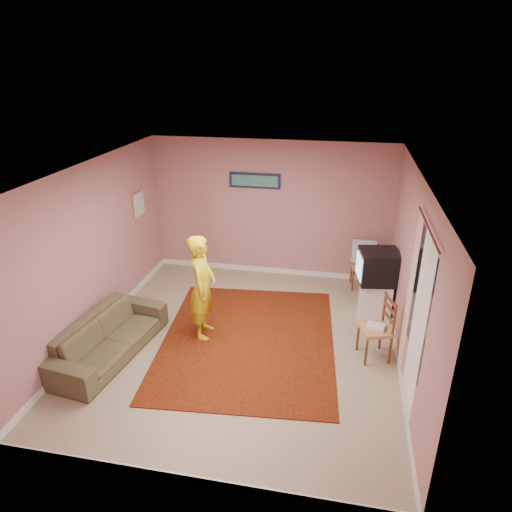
% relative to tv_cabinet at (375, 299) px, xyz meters
% --- Properties ---
extents(ground, '(5.00, 5.00, 0.00)m').
position_rel_tv_cabinet_xyz_m(ground, '(-1.95, -1.19, -0.32)').
color(ground, tan).
rests_on(ground, ground).
extents(wall_back, '(4.50, 0.02, 2.60)m').
position_rel_tv_cabinet_xyz_m(wall_back, '(-1.95, 1.31, 0.98)').
color(wall_back, '#A36E6B').
rests_on(wall_back, ground).
extents(wall_front, '(4.50, 0.02, 2.60)m').
position_rel_tv_cabinet_xyz_m(wall_front, '(-1.95, -3.69, 0.98)').
color(wall_front, '#A36E6B').
rests_on(wall_front, ground).
extents(wall_left, '(0.02, 5.00, 2.60)m').
position_rel_tv_cabinet_xyz_m(wall_left, '(-4.20, -1.19, 0.98)').
color(wall_left, '#A36E6B').
rests_on(wall_left, ground).
extents(wall_right, '(0.02, 5.00, 2.60)m').
position_rel_tv_cabinet_xyz_m(wall_right, '(0.30, -1.19, 0.98)').
color(wall_right, '#A36E6B').
rests_on(wall_right, ground).
extents(ceiling, '(4.50, 5.00, 0.02)m').
position_rel_tv_cabinet_xyz_m(ceiling, '(-1.95, -1.19, 2.28)').
color(ceiling, silver).
rests_on(ceiling, wall_back).
extents(baseboard_back, '(4.50, 0.02, 0.10)m').
position_rel_tv_cabinet_xyz_m(baseboard_back, '(-1.95, 1.30, -0.27)').
color(baseboard_back, silver).
rests_on(baseboard_back, ground).
extents(baseboard_front, '(4.50, 0.02, 0.10)m').
position_rel_tv_cabinet_xyz_m(baseboard_front, '(-1.95, -3.68, -0.27)').
color(baseboard_front, silver).
rests_on(baseboard_front, ground).
extents(baseboard_left, '(0.02, 5.00, 0.10)m').
position_rel_tv_cabinet_xyz_m(baseboard_left, '(-4.19, -1.19, -0.27)').
color(baseboard_left, silver).
rests_on(baseboard_left, ground).
extents(baseboard_right, '(0.02, 5.00, 0.10)m').
position_rel_tv_cabinet_xyz_m(baseboard_right, '(0.29, -1.19, -0.27)').
color(baseboard_right, silver).
rests_on(baseboard_right, ground).
extents(window, '(0.01, 1.10, 1.50)m').
position_rel_tv_cabinet_xyz_m(window, '(0.29, -2.09, 1.13)').
color(window, black).
rests_on(window, wall_right).
extents(curtain_sheer, '(0.01, 0.75, 2.10)m').
position_rel_tv_cabinet_xyz_m(curtain_sheer, '(0.28, -2.24, 0.93)').
color(curtain_sheer, white).
rests_on(curtain_sheer, wall_right).
extents(curtain_floral, '(0.01, 0.35, 2.10)m').
position_rel_tv_cabinet_xyz_m(curtain_floral, '(0.26, -1.54, 0.93)').
color(curtain_floral, silver).
rests_on(curtain_floral, wall_right).
extents(curtain_rod, '(0.02, 1.40, 0.02)m').
position_rel_tv_cabinet_xyz_m(curtain_rod, '(0.25, -2.09, 2.00)').
color(curtain_rod, brown).
rests_on(curtain_rod, wall_right).
extents(picture_back, '(0.95, 0.04, 0.28)m').
position_rel_tv_cabinet_xyz_m(picture_back, '(-2.25, 1.28, 1.53)').
color(picture_back, '#141837').
rests_on(picture_back, wall_back).
extents(picture_left, '(0.04, 0.38, 0.42)m').
position_rel_tv_cabinet_xyz_m(picture_left, '(-4.17, 0.41, 1.23)').
color(picture_left, tan).
rests_on(picture_left, wall_left).
extents(area_rug, '(2.81, 3.39, 0.02)m').
position_rel_tv_cabinet_xyz_m(area_rug, '(-1.88, -1.10, -0.31)').
color(area_rug, black).
rests_on(area_rug, ground).
extents(tv_cabinet, '(0.50, 0.45, 0.63)m').
position_rel_tv_cabinet_xyz_m(tv_cabinet, '(0.00, 0.00, 0.00)').
color(tv_cabinet, silver).
rests_on(tv_cabinet, ground).
extents(crt_tv, '(0.68, 0.63, 0.52)m').
position_rel_tv_cabinet_xyz_m(crt_tv, '(-0.01, -0.00, 0.58)').
color(crt_tv, black).
rests_on(crt_tv, tv_cabinet).
extents(chair_a, '(0.43, 0.41, 0.48)m').
position_rel_tv_cabinet_xyz_m(chair_a, '(-0.19, 1.01, 0.22)').
color(chair_a, '#A87C51').
rests_on(chair_a, ground).
extents(dvd_player, '(0.44, 0.37, 0.06)m').
position_rel_tv_cabinet_xyz_m(dvd_player, '(-0.19, 1.01, 0.16)').
color(dvd_player, '#AEAFB3').
rests_on(dvd_player, chair_a).
extents(blue_throw, '(0.42, 0.05, 0.45)m').
position_rel_tv_cabinet_xyz_m(blue_throw, '(-0.19, 1.01, 0.39)').
color(blue_throw, '#7C9BCB').
rests_on(blue_throw, chair_a).
extents(chair_b, '(0.51, 0.52, 0.51)m').
position_rel_tv_cabinet_xyz_m(chair_b, '(-0.05, -1.15, 0.25)').
color(chair_b, '#A87C51').
rests_on(chair_b, ground).
extents(game_console, '(0.28, 0.23, 0.05)m').
position_rel_tv_cabinet_xyz_m(game_console, '(-0.05, -1.15, 0.18)').
color(game_console, silver).
rests_on(game_console, chair_b).
extents(sofa, '(1.05, 2.08, 0.58)m').
position_rel_tv_cabinet_xyz_m(sofa, '(-3.75, -1.82, -0.03)').
color(sofa, brown).
rests_on(sofa, ground).
extents(person, '(0.44, 0.63, 1.63)m').
position_rel_tv_cabinet_xyz_m(person, '(-2.57, -1.06, 0.50)').
color(person, gold).
rests_on(person, ground).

